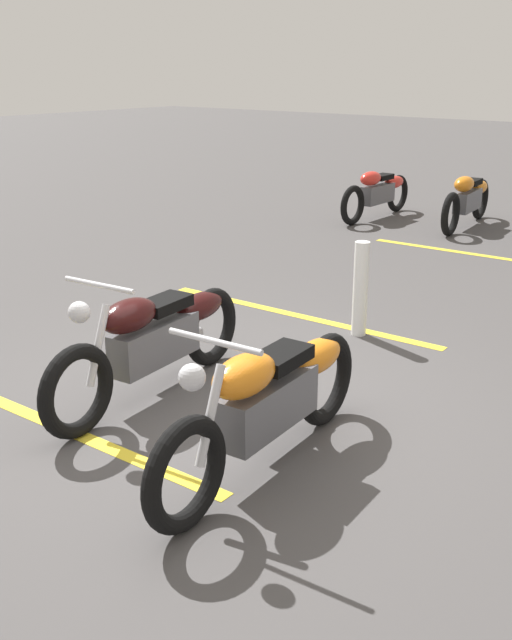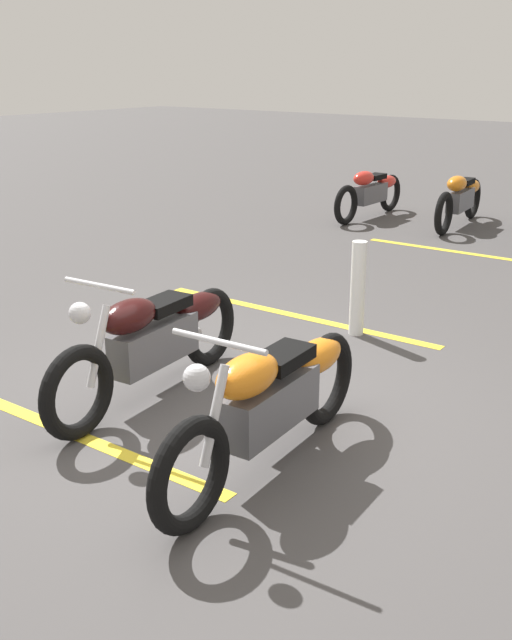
{
  "view_description": "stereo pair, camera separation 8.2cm",
  "coord_description": "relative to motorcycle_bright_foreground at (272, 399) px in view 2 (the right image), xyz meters",
  "views": [
    {
      "loc": [
        -3.77,
        -3.25,
        2.45
      ],
      "look_at": [
        0.33,
        0.0,
        0.65
      ],
      "focal_mm": 41.95,
      "sensor_mm": 36.0,
      "label": 1
    },
    {
      "loc": [
        -3.82,
        -3.19,
        2.45
      ],
      "look_at": [
        0.33,
        0.0,
        0.65
      ],
      "focal_mm": 41.95,
      "sensor_mm": 36.0,
      "label": 2
    }
  ],
  "objects": [
    {
      "name": "parking_stripe_far",
      "position": [
        6.17,
        1.09,
        -0.46
      ],
      "size": [
        0.21,
        3.2,
        0.01
      ],
      "primitive_type": "cube",
      "rotation": [
        0.0,
        0.0,
        1.6
      ],
      "color": "yellow",
      "rests_on": "ground"
    },
    {
      "name": "motorcycle_row_right",
      "position": [
        7.85,
        2.09,
        -0.01
      ],
      "size": [
        2.18,
        0.4,
        0.82
      ],
      "rotation": [
        0.0,
        0.0,
        3.25
      ],
      "color": "black",
      "rests_on": "ground"
    },
    {
      "name": "parking_stripe_mid",
      "position": [
        2.56,
        1.6,
        -0.46
      ],
      "size": [
        0.21,
        3.2,
        0.01
      ],
      "primitive_type": "cube",
      "rotation": [
        0.0,
        0.0,
        1.6
      ],
      "color": "yellow",
      "rests_on": "ground"
    },
    {
      "name": "bollard_post",
      "position": [
        2.47,
        0.82,
        -0.01
      ],
      "size": [
        0.14,
        0.14,
        0.9
      ],
      "primitive_type": "cylinder",
      "color": "white",
      "rests_on": "ground"
    },
    {
      "name": "ground_plane",
      "position": [
        0.38,
        0.67,
        -0.46
      ],
      "size": [
        60.0,
        60.0,
        0.0
      ],
      "primitive_type": "plane",
      "color": "#474444"
    },
    {
      "name": "motorcycle_dark_foreground",
      "position": [
        0.33,
        1.36,
        0.0
      ],
      "size": [
        2.23,
        0.63,
        1.04
      ],
      "rotation": [
        0.0,
        0.0,
        3.25
      ],
      "color": "black",
      "rests_on": "ground"
    },
    {
      "name": "motorcycle_row_far_right",
      "position": [
        7.6,
        3.55,
        -0.03
      ],
      "size": [
        2.11,
        0.27,
        0.79
      ],
      "rotation": [
        0.0,
        0.0,
        3.14
      ],
      "color": "black",
      "rests_on": "ground"
    },
    {
      "name": "parking_stripe_near",
      "position": [
        -0.52,
        1.55,
        -0.46
      ],
      "size": [
        0.21,
        3.2,
        0.01
      ],
      "primitive_type": "cube",
      "rotation": [
        0.0,
        0.0,
        1.6
      ],
      "color": "yellow",
      "rests_on": "ground"
    },
    {
      "name": "motorcycle_bright_foreground",
      "position": [
        0.0,
        0.0,
        0.0
      ],
      "size": [
        2.23,
        0.62,
        1.04
      ],
      "rotation": [
        0.0,
        0.0,
        3.22
      ],
      "color": "black",
      "rests_on": "ground"
    }
  ]
}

